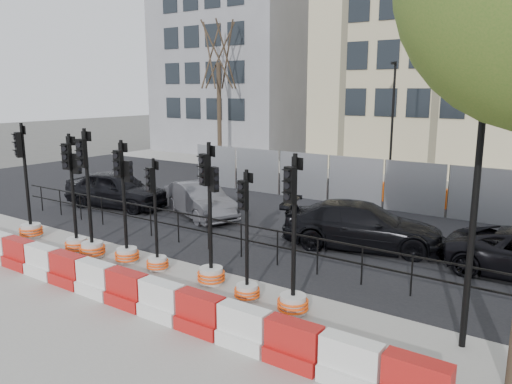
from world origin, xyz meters
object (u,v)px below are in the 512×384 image
Objects in this scene: traffic_signal_h at (293,282)px; car_c at (363,226)px; traffic_signal_a at (29,215)px; lamp_post_near at (477,175)px; car_a at (117,189)px; traffic_signal_d at (126,235)px.

car_c is (-0.55, 5.04, -0.02)m from traffic_signal_h.
traffic_signal_h is at bearing 170.56° from car_c.
traffic_signal_h is (9.71, -0.01, -0.05)m from traffic_signal_a.
traffic_signal_a is at bearing -177.61° from lamp_post_near.
lamp_post_near reaches higher than traffic_signal_h.
lamp_post_near is 6.44m from car_c.
lamp_post_near is at bearing -114.45° from car_a.
traffic_signal_d is 0.74× the size of car_a.
traffic_signal_d is (-8.64, -0.39, -2.42)m from lamp_post_near.
traffic_signal_h is 5.07m from car_c.
traffic_signal_a is 4.50m from car_a.
car_a is (-14.02, 3.84, -2.48)m from lamp_post_near.
car_c is (9.16, 5.04, -0.07)m from traffic_signal_a.
traffic_signal_h reaches higher than car_a.
traffic_signal_a reaches higher than car_c.
car_a is at bearing 121.89° from traffic_signal_a.
traffic_signal_d is 6.84m from car_a.
traffic_signal_h is 11.59m from car_a.
lamp_post_near is 1.31× the size of car_a.
traffic_signal_d is at bearing -177.44° from lamp_post_near.
car_a is 10.20m from car_c.
car_c is (-3.85, 4.50, -2.53)m from lamp_post_near.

